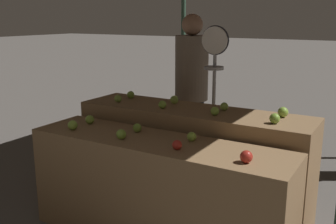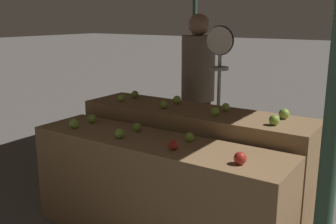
% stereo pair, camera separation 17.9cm
% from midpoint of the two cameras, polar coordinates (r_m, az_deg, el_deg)
% --- Properties ---
extents(display_counter_front, '(2.12, 0.55, 0.84)m').
position_cam_midpoint_polar(display_counter_front, '(3.15, -0.30, -11.41)').
color(display_counter_front, olive).
rests_on(display_counter_front, ground_plane).
extents(display_counter_back, '(2.12, 0.55, 0.96)m').
position_cam_midpoint_polar(display_counter_back, '(3.60, 5.10, -7.13)').
color(display_counter_back, olive).
rests_on(display_counter_back, ground_plane).
extents(apple_front_0, '(0.08, 0.08, 0.08)m').
position_cam_midpoint_polar(apple_front_0, '(3.37, -12.02, -1.68)').
color(apple_front_0, '#84AD3D').
rests_on(apple_front_0, display_counter_front).
extents(apple_front_1, '(0.08, 0.08, 0.08)m').
position_cam_midpoint_polar(apple_front_1, '(3.05, -5.36, -3.13)').
color(apple_front_1, '#7AA338').
rests_on(apple_front_1, display_counter_front).
extents(apple_front_2, '(0.07, 0.07, 0.07)m').
position_cam_midpoint_polar(apple_front_2, '(2.78, 2.57, -4.82)').
color(apple_front_2, '#AD281E').
rests_on(apple_front_2, display_counter_front).
extents(apple_front_3, '(0.08, 0.08, 0.08)m').
position_cam_midpoint_polar(apple_front_3, '(2.57, 12.41, -6.58)').
color(apple_front_3, '#AD281E').
rests_on(apple_front_3, display_counter_front).
extents(apple_front_4, '(0.08, 0.08, 0.08)m').
position_cam_midpoint_polar(apple_front_4, '(3.53, -9.57, -0.94)').
color(apple_front_4, '#84AD3D').
rests_on(apple_front_4, display_counter_front).
extents(apple_front_5, '(0.07, 0.07, 0.07)m').
position_cam_midpoint_polar(apple_front_5, '(3.21, -2.96, -2.24)').
color(apple_front_5, '#7AA338').
rests_on(apple_front_5, display_counter_front).
extents(apple_front_6, '(0.07, 0.07, 0.07)m').
position_cam_midpoint_polar(apple_front_6, '(2.97, 4.84, -3.65)').
color(apple_front_6, '#84AD3D').
rests_on(apple_front_6, display_counter_front).
extents(apple_back_0, '(0.07, 0.07, 0.07)m').
position_cam_midpoint_polar(apple_back_0, '(3.78, -5.43, 2.03)').
color(apple_back_0, '#8EB247').
rests_on(apple_back_0, display_counter_back).
extents(apple_back_1, '(0.07, 0.07, 0.07)m').
position_cam_midpoint_polar(apple_back_1, '(3.48, 0.88, 1.09)').
color(apple_back_1, '#7AA338').
rests_on(apple_back_1, display_counter_back).
extents(apple_back_2, '(0.07, 0.07, 0.07)m').
position_cam_midpoint_polar(apple_back_2, '(3.25, 8.41, 0.04)').
color(apple_back_2, '#84AD3D').
rests_on(apple_back_2, display_counter_back).
extents(apple_back_3, '(0.08, 0.08, 0.08)m').
position_cam_midpoint_polar(apple_back_3, '(3.07, 16.78, -1.14)').
color(apple_back_3, '#7AA338').
rests_on(apple_back_3, display_counter_back).
extents(apple_back_4, '(0.07, 0.07, 0.07)m').
position_cam_midpoint_polar(apple_back_4, '(3.94, -3.54, 2.56)').
color(apple_back_4, '#7AA338').
rests_on(apple_back_4, display_counter_back).
extents(apple_back_5, '(0.08, 0.08, 0.08)m').
position_cam_midpoint_polar(apple_back_5, '(3.67, 2.71, 1.77)').
color(apple_back_5, '#8EB247').
rests_on(apple_back_5, display_counter_back).
extents(apple_back_6, '(0.07, 0.07, 0.07)m').
position_cam_midpoint_polar(apple_back_6, '(3.43, 9.86, 0.69)').
color(apple_back_6, '#8EB247').
rests_on(apple_back_6, display_counter_back).
extents(apple_back_7, '(0.08, 0.08, 0.08)m').
position_cam_midpoint_polar(apple_back_7, '(3.28, 18.01, -0.25)').
color(apple_back_7, '#84AD3D').
rests_on(apple_back_7, display_counter_back).
extents(produce_scale, '(0.29, 0.20, 1.68)m').
position_cam_midpoint_polar(produce_scale, '(4.03, 8.69, 5.94)').
color(produce_scale, '#99999E').
rests_on(produce_scale, ground_plane).
extents(person_vendor_at_scale, '(0.48, 0.48, 1.79)m').
position_cam_midpoint_polar(person_vendor_at_scale, '(4.48, 5.51, 4.31)').
color(person_vendor_at_scale, '#2D2D38').
rests_on(person_vendor_at_scale, ground_plane).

